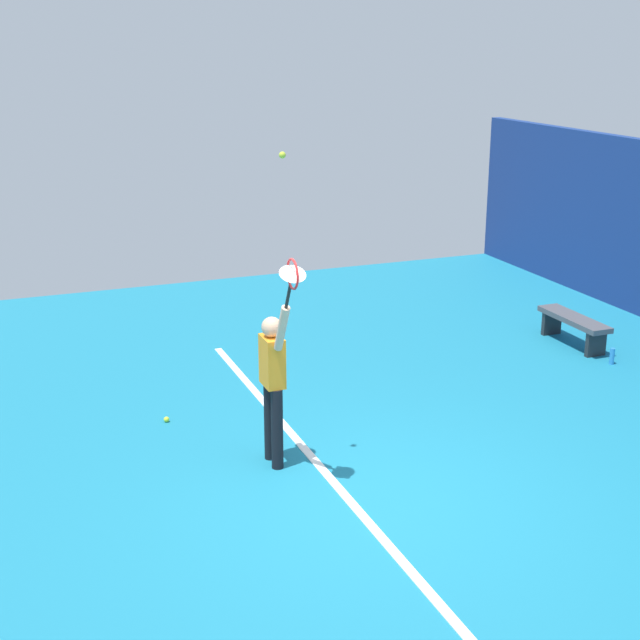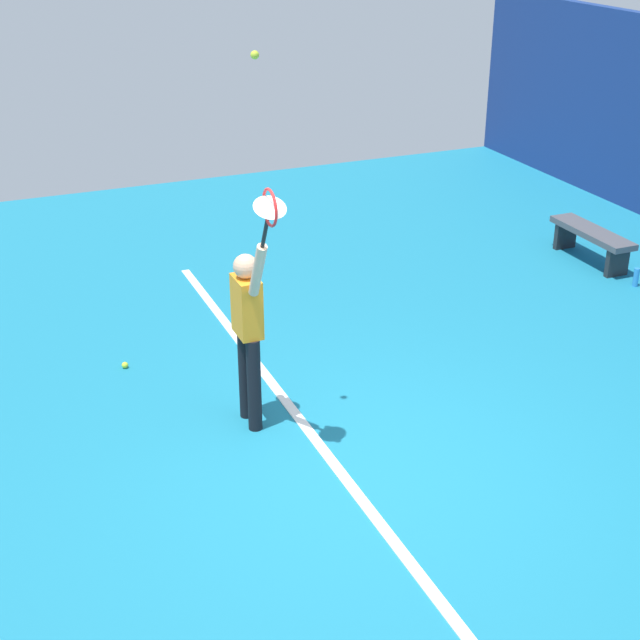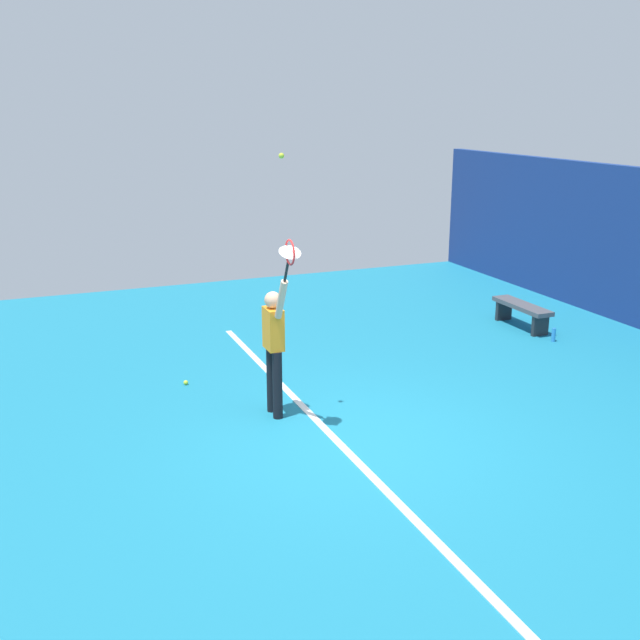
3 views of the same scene
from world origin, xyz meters
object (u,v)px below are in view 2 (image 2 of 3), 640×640
court_bench (592,238)px  tennis_ball (255,55)px  tennis_player (248,326)px  spare_ball (125,365)px  tennis_racket (269,211)px  water_bottle (636,277)px

court_bench → tennis_ball: bearing=-66.9°
tennis_player → spare_ball: bearing=-150.5°
tennis_racket → court_bench: bearing=116.9°
tennis_player → water_bottle: bearing=102.5°
tennis_player → water_bottle: (-1.23, 5.54, -0.89)m
tennis_ball → water_bottle: size_ratio=0.28×
tennis_player → tennis_ball: (0.16, 0.08, 2.39)m
tennis_player → spare_ball: size_ratio=28.61×
tennis_racket → tennis_ball: bearing=170.2°
water_bottle → tennis_player: bearing=-77.5°
tennis_racket → court_bench: (-2.81, 5.54, -1.95)m
tennis_racket → court_bench: 6.51m
tennis_ball → spare_ball: (-1.71, -0.95, -3.37)m
tennis_player → tennis_racket: (0.65, -0.00, 1.28)m
tennis_racket → water_bottle: (-1.88, 5.54, -2.17)m
tennis_player → water_bottle: 5.74m
tennis_player → tennis_racket: bearing=-0.4°
court_bench → water_bottle: bearing=0.0°
court_bench → tennis_player: bearing=-68.7°
tennis_racket → water_bottle: size_ratio=2.56×
spare_ball → water_bottle: bearing=87.2°
tennis_ball → court_bench: (-2.32, 5.46, -3.06)m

